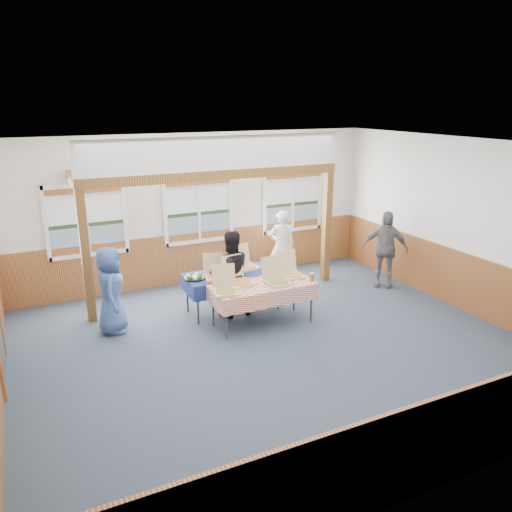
{
  "coord_description": "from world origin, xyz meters",
  "views": [
    {
      "loc": [
        -3.41,
        -6.48,
        3.84
      ],
      "look_at": [
        0.18,
        1.0,
        1.23
      ],
      "focal_mm": 35.0,
      "sensor_mm": 36.0,
      "label": 1
    }
  ],
  "objects_px": {
    "table_left": "(233,276)",
    "woman_black": "(230,274)",
    "person_grey": "(385,249)",
    "table_right": "(263,287)",
    "woman_white": "(282,246)",
    "man_blue": "(111,290)"
  },
  "relations": [
    {
      "from": "woman_black",
      "to": "person_grey",
      "type": "distance_m",
      "value": 3.55
    },
    {
      "from": "woman_black",
      "to": "man_blue",
      "type": "bearing_deg",
      "value": -5.06
    },
    {
      "from": "woman_white",
      "to": "woman_black",
      "type": "height_order",
      "value": "woman_black"
    },
    {
      "from": "woman_white",
      "to": "man_blue",
      "type": "bearing_deg",
      "value": 32.73
    },
    {
      "from": "man_blue",
      "to": "person_grey",
      "type": "relative_size",
      "value": 0.92
    },
    {
      "from": "woman_black",
      "to": "man_blue",
      "type": "distance_m",
      "value": 2.11
    },
    {
      "from": "woman_white",
      "to": "woman_black",
      "type": "xyz_separation_m",
      "value": [
        -1.75,
        -1.26,
        0.02
      ]
    },
    {
      "from": "table_left",
      "to": "woman_black",
      "type": "height_order",
      "value": "woman_black"
    },
    {
      "from": "table_right",
      "to": "woman_white",
      "type": "height_order",
      "value": "woman_white"
    },
    {
      "from": "table_left",
      "to": "woman_white",
      "type": "bearing_deg",
      "value": 40.44
    },
    {
      "from": "woman_white",
      "to": "woman_black",
      "type": "bearing_deg",
      "value": 53.52
    },
    {
      "from": "table_right",
      "to": "person_grey",
      "type": "distance_m",
      "value": 3.26
    },
    {
      "from": "table_right",
      "to": "woman_black",
      "type": "height_order",
      "value": "woman_black"
    },
    {
      "from": "table_right",
      "to": "table_left",
      "type": "bearing_deg",
      "value": 119.46
    },
    {
      "from": "woman_black",
      "to": "table_left",
      "type": "bearing_deg",
      "value": -124.7
    },
    {
      "from": "table_left",
      "to": "woman_white",
      "type": "distance_m",
      "value": 1.97
    },
    {
      "from": "woman_black",
      "to": "person_grey",
      "type": "height_order",
      "value": "person_grey"
    },
    {
      "from": "person_grey",
      "to": "table_right",
      "type": "bearing_deg",
      "value": -126.95
    },
    {
      "from": "table_right",
      "to": "woman_white",
      "type": "bearing_deg",
      "value": 65.76
    },
    {
      "from": "table_right",
      "to": "person_grey",
      "type": "xyz_separation_m",
      "value": [
        3.19,
        0.62,
        0.12
      ]
    },
    {
      "from": "woman_black",
      "to": "person_grey",
      "type": "relative_size",
      "value": 0.98
    },
    {
      "from": "table_left",
      "to": "woman_white",
      "type": "height_order",
      "value": "woman_white"
    }
  ]
}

